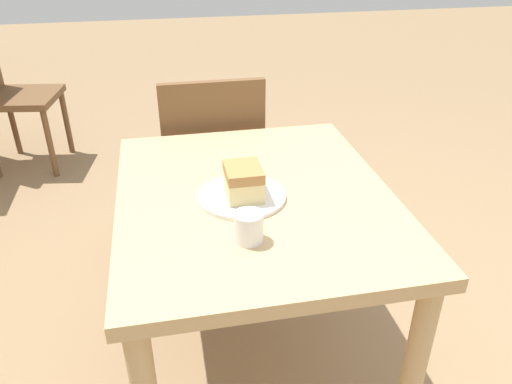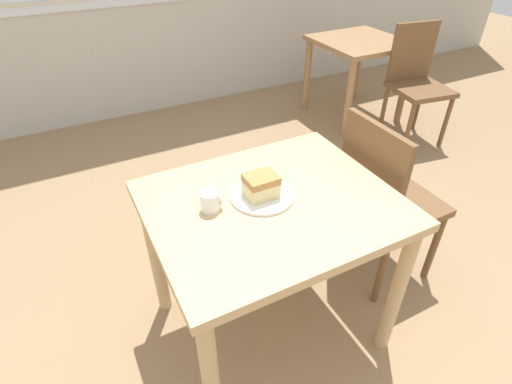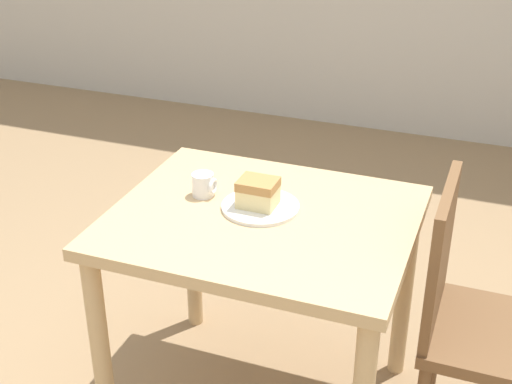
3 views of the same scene
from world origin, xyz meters
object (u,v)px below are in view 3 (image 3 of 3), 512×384
coffee_mug (204,185)px  dining_table_near (262,249)px  cake_slice (258,193)px  plate (260,207)px  chair_near_window (474,317)px

coffee_mug → dining_table_near: bearing=-14.8°
cake_slice → coffee_mug: bearing=173.5°
dining_table_near → coffee_mug: size_ratio=11.98×
dining_table_near → cake_slice: bearing=128.0°
plate → coffee_mug: size_ratio=3.17×
dining_table_near → coffee_mug: coffee_mug is taller
chair_near_window → coffee_mug: chair_near_window is taller
plate → cake_slice: size_ratio=2.07×
plate → dining_table_near: bearing=-61.7°
dining_table_near → plate: 0.13m
dining_table_near → coffee_mug: 0.28m
plate → cake_slice: 0.05m
chair_near_window → cake_slice: bearing=91.3°
chair_near_window → coffee_mug: 0.93m
chair_near_window → dining_table_near: bearing=94.5°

